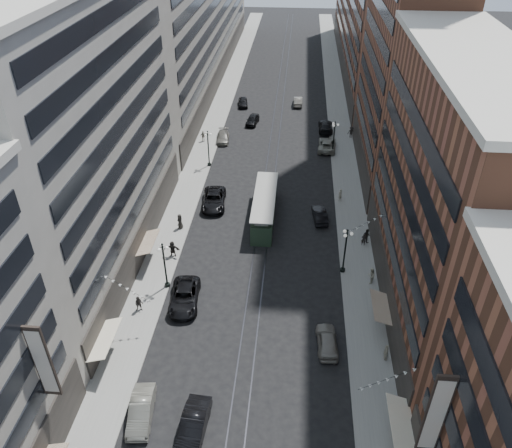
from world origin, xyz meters
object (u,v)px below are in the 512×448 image
(lamppost_sw_mid, at_px, (208,147))
(lamppost_se_far, at_px, (345,249))
(lamppost_se_mid, at_px, (334,137))
(car_1, at_px, (141,411))
(car_12, at_px, (326,126))
(pedestrian_8, at_px, (340,195))
(car_13, at_px, (252,120))
(pedestrian_6, at_px, (203,136))
(car_14, at_px, (298,101))
(pedestrian_extra_0, at_px, (371,276))
(pedestrian_extra_2, at_px, (364,239))
(pedestrian_5, at_px, (172,249))
(car_2, at_px, (184,297))
(pedestrian_4, at_px, (386,352))
(car_8, at_px, (223,137))
(car_7, at_px, (214,200))
(car_4, at_px, (327,341))
(pedestrian_9, at_px, (351,132))
(car_9, at_px, (243,102))
(car_10, at_px, (320,215))
(pedestrian_extra_1, at_px, (180,221))
(streetcar, at_px, (265,208))
(lamppost_sw_far, at_px, (165,264))
(pedestrian_7, at_px, (367,235))
(car_5, at_px, (193,427))

(lamppost_sw_mid, height_order, lamppost_se_far, same)
(lamppost_se_mid, xyz_separation_m, car_1, (-16.84, -47.32, -2.29))
(car_12, height_order, pedestrian_8, pedestrian_8)
(car_13, bearing_deg, pedestrian_6, -124.68)
(lamppost_sw_mid, relative_size, car_1, 1.13)
(car_14, bearing_deg, car_1, 80.39)
(car_1, xyz_separation_m, car_14, (11.18, 68.24, -0.05))
(pedestrian_extra_0, height_order, pedestrian_extra_2, pedestrian_extra_0)
(pedestrian_5, xyz_separation_m, pedestrian_extra_0, (21.72, -2.74, -0.04))
(pedestrian_extra_0, bearing_deg, car_2, -57.08)
(pedestrian_4, height_order, car_8, pedestrian_4)
(pedestrian_4, relative_size, car_7, 0.27)
(car_4, xyz_separation_m, pedestrian_4, (5.08, -1.12, 0.24))
(car_1, relative_size, car_4, 1.08)
(pedestrian_8, xyz_separation_m, pedestrian_9, (2.86, 20.15, 0.06))
(pedestrian_4, distance_m, car_9, 62.41)
(pedestrian_5, bearing_deg, pedestrian_4, -26.93)
(car_10, bearing_deg, car_1, 56.49)
(car_7, bearing_deg, lamppost_se_far, -42.45)
(pedestrian_4, distance_m, pedestrian_5, 25.52)
(pedestrian_extra_0, distance_m, pedestrian_extra_1, 23.50)
(car_2, distance_m, pedestrian_9, 45.36)
(car_14, bearing_deg, car_7, 73.94)
(lamppost_se_far, xyz_separation_m, streetcar, (-9.20, 9.72, -1.56))
(lamppost_sw_far, bearing_deg, pedestrian_7, 24.31)
(car_1, relative_size, pedestrian_7, 2.80)
(car_2, height_order, car_4, car_2)
(lamppost_sw_far, relative_size, pedestrian_5, 2.87)
(car_13, relative_size, pedestrian_extra_2, 2.95)
(pedestrian_4, distance_m, pedestrian_extra_2, 16.90)
(lamppost_se_mid, relative_size, car_5, 1.05)
(lamppost_sw_mid, distance_m, car_1, 42.41)
(lamppost_sw_mid, relative_size, pedestrian_4, 3.24)
(lamppost_sw_far, height_order, pedestrian_6, lamppost_sw_far)
(car_7, relative_size, pedestrian_extra_2, 4.12)
(pedestrian_9, bearing_deg, car_7, -141.81)
(pedestrian_4, xyz_separation_m, car_12, (-3.84, 49.33, -0.18))
(car_13, bearing_deg, lamppost_se_far, -63.29)
(car_9, bearing_deg, pedestrian_5, -100.94)
(pedestrian_4, distance_m, car_10, 22.56)
(car_2, bearing_deg, lamppost_se_mid, 59.75)
(car_8, relative_size, pedestrian_7, 2.76)
(car_8, xyz_separation_m, car_9, (1.60, 15.69, 0.03))
(pedestrian_4, height_order, car_10, pedestrian_4)
(lamppost_sw_far, height_order, pedestrian_extra_1, lamppost_sw_far)
(car_9, height_order, pedestrian_9, pedestrian_9)
(lamppost_sw_far, height_order, pedestrian_4, lamppost_sw_far)
(lamppost_sw_mid, distance_m, lamppost_se_far, 29.45)
(car_10, xyz_separation_m, car_13, (-11.14, 29.20, 0.04))
(lamppost_se_mid, bearing_deg, car_1, -109.58)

